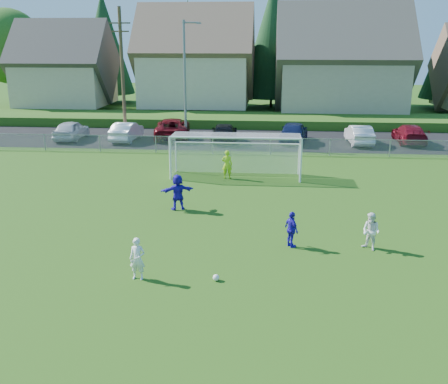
{
  "coord_description": "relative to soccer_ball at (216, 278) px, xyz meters",
  "views": [
    {
      "loc": [
        1.86,
        -13.42,
        7.75
      ],
      "look_at": [
        0.0,
        8.0,
        1.4
      ],
      "focal_mm": 42.0,
      "sensor_mm": 36.0,
      "label": 1
    }
  ],
  "objects": [
    {
      "name": "ground",
      "position": [
        -0.22,
        -2.34,
        -0.11
      ],
      "size": [
        160.0,
        160.0,
        0.0
      ],
      "primitive_type": "plane",
      "color": "#193D0C",
      "rests_on": "ground"
    },
    {
      "name": "asphalt_lot",
      "position": [
        -0.22,
        25.16,
        -0.1
      ],
      "size": [
        60.0,
        60.0,
        0.0
      ],
      "primitive_type": "plane",
      "color": "black",
      "rests_on": "ground"
    },
    {
      "name": "grass_embankment",
      "position": [
        -0.22,
        32.66,
        0.29
      ],
      "size": [
        70.0,
        6.0,
        0.8
      ],
      "primitive_type": "cube",
      "color": "#1E420F",
      "rests_on": "ground"
    },
    {
      "name": "soccer_ball",
      "position": [
        0.0,
        0.0,
        0.0
      ],
      "size": [
        0.22,
        0.22,
        0.22
      ],
      "primitive_type": "sphere",
      "color": "white",
      "rests_on": "ground"
    },
    {
      "name": "player_white_a",
      "position": [
        -2.61,
        -0.08,
        0.61
      ],
      "size": [
        0.55,
        0.38,
        1.44
      ],
      "primitive_type": "imported",
      "rotation": [
        0.0,
        0.0,
        -0.06
      ],
      "color": "white",
      "rests_on": "ground"
    },
    {
      "name": "player_white_b",
      "position": [
        5.56,
        3.16,
        0.62
      ],
      "size": [
        0.89,
        0.89,
        1.45
      ],
      "primitive_type": "imported",
      "rotation": [
        0.0,
        0.0,
        -0.78
      ],
      "color": "white",
      "rests_on": "ground"
    },
    {
      "name": "player_blue_a",
      "position": [
        2.59,
        3.18,
        0.6
      ],
      "size": [
        0.71,
        0.89,
        1.42
      ],
      "primitive_type": "imported",
      "rotation": [
        0.0,
        0.0,
        2.09
      ],
      "color": "#2412B0",
      "rests_on": "ground"
    },
    {
      "name": "player_blue_b",
      "position": [
        -2.53,
        7.33,
        0.74
      ],
      "size": [
        1.65,
        1.04,
        1.7
      ],
      "primitive_type": "imported",
      "rotation": [
        0.0,
        0.0,
        3.52
      ],
      "color": "#2412B0",
      "rests_on": "ground"
    },
    {
      "name": "goalkeeper",
      "position": [
        -0.7,
        13.16,
        0.71
      ],
      "size": [
        0.61,
        0.41,
        1.64
      ],
      "primitive_type": "imported",
      "rotation": [
        0.0,
        0.0,
        3.11
      ],
      "color": "#ACE41A",
      "rests_on": "ground"
    },
    {
      "name": "car_a",
      "position": [
        -13.93,
        24.01,
        0.64
      ],
      "size": [
        1.78,
        4.41,
        1.5
      ],
      "primitive_type": "imported",
      "rotation": [
        0.0,
        0.0,
        3.14
      ],
      "color": "silver",
      "rests_on": "ground"
    },
    {
      "name": "car_b",
      "position": [
        -9.44,
        23.92,
        0.62
      ],
      "size": [
        1.72,
        4.47,
        1.45
      ],
      "primitive_type": "imported",
      "rotation": [
        0.0,
        0.0,
        3.1
      ],
      "color": "white",
      "rests_on": "ground"
    },
    {
      "name": "car_c",
      "position": [
        -6.07,
        25.36,
        0.68
      ],
      "size": [
        3.34,
        5.99,
        1.59
      ],
      "primitive_type": "imported",
      "rotation": [
        0.0,
        0.0,
        3.27
      ],
      "color": "#5C0A11",
      "rests_on": "ground"
    },
    {
      "name": "car_d",
      "position": [
        -1.82,
        24.26,
        0.58
      ],
      "size": [
        2.15,
        4.82,
        1.37
      ],
      "primitive_type": "imported",
      "rotation": [
        0.0,
        0.0,
        3.19
      ],
      "color": "black",
      "rests_on": "ground"
    },
    {
      "name": "car_e",
      "position": [
        3.53,
        24.41,
        0.7
      ],
      "size": [
        2.55,
        4.97,
        1.62
      ],
      "primitive_type": "imported",
      "rotation": [
        0.0,
        0.0,
        3.0
      ],
      "color": "#121B40",
      "rests_on": "ground"
    },
    {
      "name": "car_f",
      "position": [
        8.43,
        24.12,
        0.61
      ],
      "size": [
        1.7,
        4.41,
        1.43
      ],
      "primitive_type": "imported",
      "rotation": [
        0.0,
        0.0,
        3.18
      ],
      "color": "silver",
      "rests_on": "ground"
    },
    {
      "name": "car_g",
      "position": [
        12.33,
        24.86,
        0.59
      ],
      "size": [
        2.13,
        4.91,
        1.41
      ],
      "primitive_type": "imported",
      "rotation": [
        0.0,
        0.0,
        3.11
      ],
      "color": "maroon",
      "rests_on": "ground"
    },
    {
      "name": "soccer_goal",
      "position": [
        -0.22,
        13.71,
        1.52
      ],
      "size": [
        7.42,
        1.9,
        2.5
      ],
      "color": "white",
      "rests_on": "ground"
    },
    {
      "name": "chainlink_fence",
      "position": [
        -0.22,
        19.66,
        0.52
      ],
      "size": [
        52.06,
        0.06,
        1.2
      ],
      "color": "gray",
      "rests_on": "ground"
    },
    {
      "name": "streetlight",
      "position": [
        -4.67,
        23.66,
        4.73
      ],
      "size": [
        1.38,
        0.18,
        9.0
      ],
      "color": "slate",
      "rests_on": "ground"
    },
    {
      "name": "utility_pole",
      "position": [
        -9.72,
        24.66,
        5.04
      ],
      "size": [
        1.6,
        0.26,
        10.0
      ],
      "color": "#473321",
      "rests_on": "ground"
    },
    {
      "name": "houses_row",
      "position": [
        1.75,
        40.12,
        7.22
      ],
      "size": [
        53.9,
        11.45,
        13.27
      ],
      "color": "tan",
      "rests_on": "ground"
    },
    {
      "name": "tree_row",
      "position": [
        0.82,
        46.4,
        6.8
      ],
      "size": [
        65.98,
        12.36,
        13.8
      ],
      "color": "#382616",
      "rests_on": "ground"
    }
  ]
}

